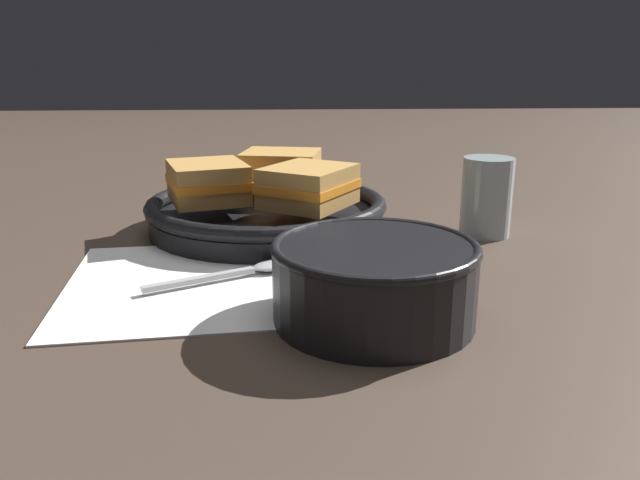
{
  "coord_description": "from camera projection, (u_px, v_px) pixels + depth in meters",
  "views": [
    {
      "loc": [
        -0.01,
        -0.55,
        0.21
      ],
      "look_at": [
        0.02,
        0.03,
        0.04
      ],
      "focal_mm": 35.0,
      "sensor_mm": 36.0,
      "label": 1
    }
  ],
  "objects": [
    {
      "name": "sandwich_far_left",
      "position": [
        309.0,
        186.0,
        0.72
      ],
      "size": [
        0.13,
        0.13,
        0.05
      ],
      "rotation": [
        0.0,
        0.0,
        7.29
      ],
      "color": "#C18E47",
      "rests_on": "skillet"
    },
    {
      "name": "ground_plane",
      "position": [
        303.0,
        285.0,
        0.59
      ],
      "size": [
        4.0,
        4.0,
        0.0
      ],
      "primitive_type": "plane",
      "color": "#47382D"
    },
    {
      "name": "soup_bowl",
      "position": [
        374.0,
        276.0,
        0.5
      ],
      "size": [
        0.17,
        0.17,
        0.07
      ],
      "color": "black",
      "rests_on": "ground_plane"
    },
    {
      "name": "spoon",
      "position": [
        257.0,
        268.0,
        0.61
      ],
      "size": [
        0.15,
        0.09,
        0.01
      ],
      "rotation": [
        0.0,
        0.0,
        0.48
      ],
      "color": "#B7B7BC",
      "rests_on": "napkin"
    },
    {
      "name": "sandwich_near_right",
      "position": [
        208.0,
        182.0,
        0.74
      ],
      "size": [
        0.11,
        0.12,
        0.05
      ],
      "rotation": [
        0.0,
        0.0,
        5.02
      ],
      "color": "#C18E47",
      "rests_on": "skillet"
    },
    {
      "name": "napkin",
      "position": [
        221.0,
        279.0,
        0.6
      ],
      "size": [
        0.31,
        0.27,
        0.0
      ],
      "color": "white",
      "rests_on": "ground_plane"
    },
    {
      "name": "drinking_glass",
      "position": [
        487.0,
        197.0,
        0.74
      ],
      "size": [
        0.06,
        0.06,
        0.09
      ],
      "color": "silver",
      "rests_on": "ground_plane"
    },
    {
      "name": "skillet",
      "position": [
        267.0,
        213.0,
        0.78
      ],
      "size": [
        0.3,
        0.42,
        0.04
      ],
      "color": "black",
      "rests_on": "ground_plane"
    },
    {
      "name": "sandwich_near_left",
      "position": [
        281.0,
        169.0,
        0.83
      ],
      "size": [
        0.11,
        0.1,
        0.05
      ],
      "rotation": [
        0.0,
        0.0,
        2.96
      ],
      "color": "#C18E47",
      "rests_on": "skillet"
    }
  ]
}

